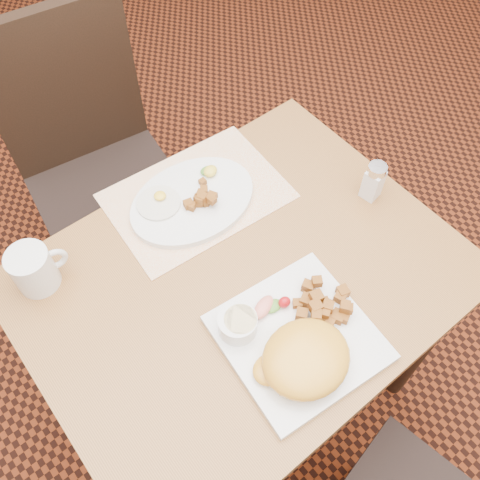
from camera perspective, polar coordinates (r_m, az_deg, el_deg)
name	(u,v)px	position (r m, az deg, el deg)	size (l,w,h in m)	color
ground	(242,390)	(1.82, 0.24, -15.75)	(8.00, 8.00, 0.00)	black
table	(243,301)	(1.23, 0.34, -6.52)	(0.90, 0.70, 0.75)	#98622F
chair_far	(94,159)	(1.68, -15.27, 8.35)	(0.48, 0.48, 0.97)	black
placemat	(197,196)	(1.26, -4.63, 4.72)	(0.40, 0.28, 0.00)	white
plate_square	(298,338)	(1.07, 6.20, -10.32)	(0.28, 0.28, 0.02)	silver
plate_oval	(193,201)	(1.24, -5.08, 4.18)	(0.30, 0.23, 0.02)	silver
hollandaise_mound	(305,359)	(1.02, 6.95, -12.50)	(0.18, 0.15, 0.06)	gold
ramekin	(238,323)	(1.04, -0.25, -8.88)	(0.08, 0.08, 0.04)	silver
garnish_sq	(270,306)	(1.08, 3.25, -7.02)	(0.09, 0.06, 0.03)	#387223
fried_egg	(159,202)	(1.23, -8.65, 4.03)	(0.10, 0.10, 0.02)	white
garnish_ov	(210,171)	(1.27, -3.26, 7.38)	(0.05, 0.05, 0.02)	#387223
salt_shaker	(374,181)	(1.26, 14.07, 6.16)	(0.05, 0.05, 0.10)	white
coffee_mug	(34,269)	(1.17, -21.10, -2.90)	(0.12, 0.09, 0.10)	silver
home_fries_sq	(323,305)	(1.08, 8.85, -6.91)	(0.13, 0.12, 0.04)	#925317
home_fries_ov	(201,198)	(1.22, -4.16, 4.45)	(0.08, 0.08, 0.03)	#925317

